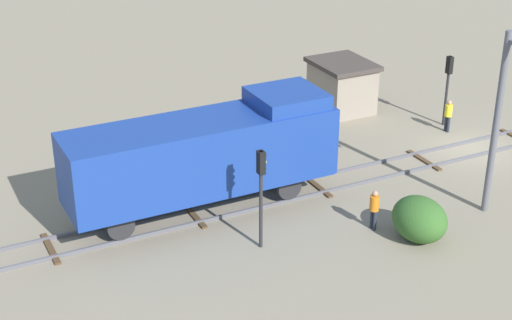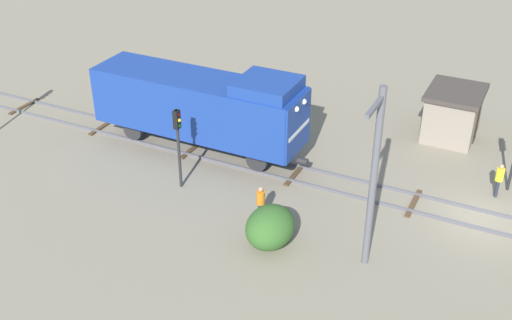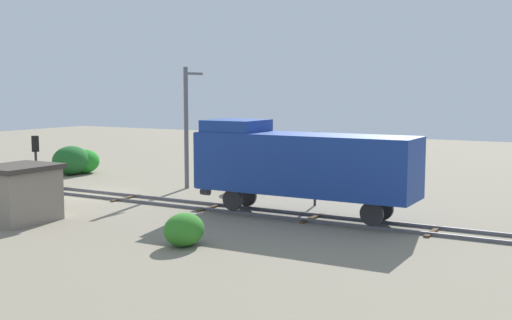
{
  "view_description": "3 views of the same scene",
  "coord_description": "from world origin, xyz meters",
  "views": [
    {
      "loc": [
        -26.43,
        25.15,
        15.81
      ],
      "look_at": [
        0.76,
        11.49,
        1.54
      ],
      "focal_mm": 55.0,
      "sensor_mm": 36.0,
      "label": 1
    },
    {
      "loc": [
        -25.2,
        -1.33,
        16.56
      ],
      "look_at": [
        -1.43,
        10.33,
        1.21
      ],
      "focal_mm": 45.0,
      "sensor_mm": 36.0,
      "label": 2
    },
    {
      "loc": [
        28.15,
        27.57,
        6.33
      ],
      "look_at": [
        -1.43,
        10.8,
        2.56
      ],
      "focal_mm": 45.0,
      "sensor_mm": 36.0,
      "label": 3
    }
  ],
  "objects": [
    {
      "name": "bush_back",
      "position": [
        -7.29,
        -7.43,
        0.9
      ],
      "size": [
        2.46,
        2.02,
        1.79
      ],
      "primitive_type": "ellipsoid",
      "color": "#248A26",
      "rests_on": "ground"
    },
    {
      "name": "worker_by_signal",
      "position": [
        -4.2,
        8.74,
        1.0
      ],
      "size": [
        0.38,
        0.38,
        1.7
      ],
      "rotation": [
        0.0,
        0.0,
        3.12
      ],
      "color": "#262B38",
      "rests_on": "ground"
    },
    {
      "name": "locomotive",
      "position": [
        0.0,
        14.11,
        2.77
      ],
      "size": [
        2.9,
        11.6,
        4.6
      ],
      "color": "navy",
      "rests_on": "railway_track"
    },
    {
      "name": "traffic_signal_near",
      "position": [
        3.2,
        -0.78,
        2.61
      ],
      "size": [
        0.32,
        0.34,
        3.73
      ],
      "color": "#262628",
      "rests_on": "ground"
    },
    {
      "name": "worker_near_track",
      "position": [
        2.4,
        -0.34,
        1.0
      ],
      "size": [
        0.38,
        0.38,
        1.7
      ],
      "rotation": [
        0.0,
        0.0,
        3.35
      ],
      "color": "#262B38",
      "rests_on": "ground"
    },
    {
      "name": "traffic_signal_mid",
      "position": [
        -3.4,
        13.36,
        2.81
      ],
      "size": [
        0.32,
        0.34,
        4.03
      ],
      "color": "#262628",
      "rests_on": "ground"
    },
    {
      "name": "relay_hut",
      "position": [
        7.5,
        2.86,
        1.39
      ],
      "size": [
        3.5,
        2.9,
        2.74
      ],
      "color": "gray",
      "rests_on": "ground"
    },
    {
      "name": "ground_plane",
      "position": [
        0.0,
        0.0,
        0.0
      ],
      "size": [
        106.23,
        106.23,
        0.0
      ],
      "primitive_type": "plane",
      "color": "gray"
    },
    {
      "name": "railway_track",
      "position": [
        0.0,
        0.0,
        0.07
      ],
      "size": [
        2.4,
        70.82,
        0.16
      ],
      "color": "#595960",
      "rests_on": "ground"
    },
    {
      "name": "bush_near",
      "position": [
        -6.08,
        -7.6,
        1.07
      ],
      "size": [
        2.95,
        2.41,
        2.14
      ],
      "primitive_type": "ellipsoid",
      "color": "#205F26",
      "rests_on": "ground"
    },
    {
      "name": "catenary_mast",
      "position": [
        -5.06,
        3.68,
        4.1
      ],
      "size": [
        1.94,
        0.28,
        7.71
      ],
      "color": "#595960",
      "rests_on": "ground"
    },
    {
      "name": "bush_mid",
      "position": [
        -5.63,
        7.62,
        0.88
      ],
      "size": [
        2.41,
        1.97,
        1.75
      ],
      "primitive_type": "ellipsoid",
      "color": "#325E26",
      "rests_on": "ground"
    },
    {
      "name": "bush_far",
      "position": [
        7.47,
        12.51,
        0.68
      ],
      "size": [
        1.86,
        1.52,
        1.35
      ],
      "primitive_type": "ellipsoid",
      "color": "#328026",
      "rests_on": "ground"
    }
  ]
}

